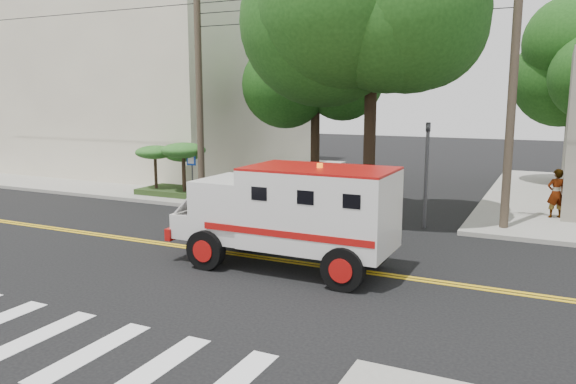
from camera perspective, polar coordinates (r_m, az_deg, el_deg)
The scene contains 12 objects.
ground at distance 16.04m, azimuth -4.25°, elevation -6.45°, with size 100.00×100.00×0.00m, color black.
sidewalk_nw at distance 34.50m, azimuth -12.53°, elevation 2.16°, with size 17.00×17.00×0.15m, color gray.
building_left at distance 36.65m, azimuth -13.85°, elevation 10.50°, with size 16.00×14.00×10.00m, color beige.
utility_pole_left at distance 23.48m, azimuth -9.00°, elevation 9.69°, with size 0.28×0.28×9.00m, color #382D23.
utility_pole_right at distance 19.58m, azimuth 21.82°, elevation 9.15°, with size 0.28×0.28×9.00m, color #382D23.
tree_main at distance 20.56m, azimuth 9.55°, elevation 17.24°, with size 6.08×5.70×9.85m.
tree_left at distance 27.22m, azimuth 3.29°, elevation 12.36°, with size 4.48×4.20×7.70m.
traffic_signal at distance 19.46m, azimuth 13.91°, elevation 2.84°, with size 0.15×0.18×3.60m.
accessibility_sign at distance 24.17m, azimuth -9.74°, elevation 2.21°, with size 0.45×0.10×2.02m.
palm_planter at distance 25.22m, azimuth -11.46°, elevation 3.11°, with size 3.52×2.63×2.36m.
armored_truck at distance 14.49m, azimuth 0.40°, elevation -1.91°, with size 5.95×2.42×2.70m.
pedestrian_a at distance 22.20m, azimuth 25.57°, elevation -0.12°, with size 0.65×0.42×1.77m, color gray.
Camera 1 is at (7.74, -13.33, 4.45)m, focal length 35.00 mm.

